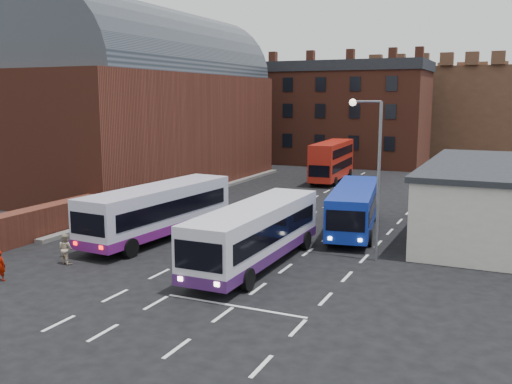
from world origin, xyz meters
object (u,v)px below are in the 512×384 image
at_px(bus_white_inbound, 255,230).
at_px(street_lamp, 373,164).
at_px(pedestrian_red, 0,266).
at_px(pedestrian_beige, 66,249).
at_px(bus_white_outbound, 159,208).
at_px(bus_red_double, 332,161).
at_px(bus_blue, 354,206).

height_order(bus_white_inbound, street_lamp, street_lamp).
relative_size(bus_white_inbound, pedestrian_red, 7.86).
xyz_separation_m(street_lamp, pedestrian_beige, (-13.41, -6.79, -4.07)).
xyz_separation_m(bus_white_outbound, street_lamp, (12.14, 0.60, 3.02)).
bearing_deg(bus_white_outbound, street_lamp, 7.11).
bearing_deg(pedestrian_red, bus_red_double, -103.29).
relative_size(bus_white_outbound, pedestrian_beige, 7.55).
bearing_deg(pedestrian_beige, bus_white_outbound, -92.93).
bearing_deg(street_lamp, bus_red_double, 111.10).
bearing_deg(pedestrian_beige, bus_red_double, -87.88).
height_order(street_lamp, pedestrian_red, street_lamp).
height_order(bus_blue, street_lamp, street_lamp).
xyz_separation_m(bus_white_outbound, bus_white_inbound, (7.29, -2.65, -0.05)).
bearing_deg(pedestrian_red, bus_white_inbound, -150.09).
distance_m(bus_white_outbound, pedestrian_beige, 6.41).
bearing_deg(bus_white_inbound, pedestrian_red, 36.08).
distance_m(bus_blue, pedestrian_beige, 16.64).
distance_m(bus_red_double, street_lamp, 27.18).
xyz_separation_m(bus_blue, pedestrian_beige, (-11.09, -12.37, -0.87)).
bearing_deg(pedestrian_red, street_lamp, -150.83).
relative_size(bus_white_outbound, bus_red_double, 1.17).
distance_m(bus_white_inbound, bus_blue, 9.17).
height_order(pedestrian_red, pedestrian_beige, pedestrian_beige).
bearing_deg(bus_white_inbound, bus_blue, -105.90).
bearing_deg(street_lamp, bus_blue, 112.62).
relative_size(bus_red_double, pedestrian_beige, 6.47).
relative_size(bus_white_outbound, bus_white_inbound, 1.04).
distance_m(bus_white_outbound, bus_red_double, 25.93).
height_order(bus_blue, bus_red_double, bus_red_double).
height_order(bus_red_double, pedestrian_red, bus_red_double).
bearing_deg(bus_white_inbound, street_lamp, -146.12).
distance_m(bus_white_outbound, bus_blue, 11.60).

